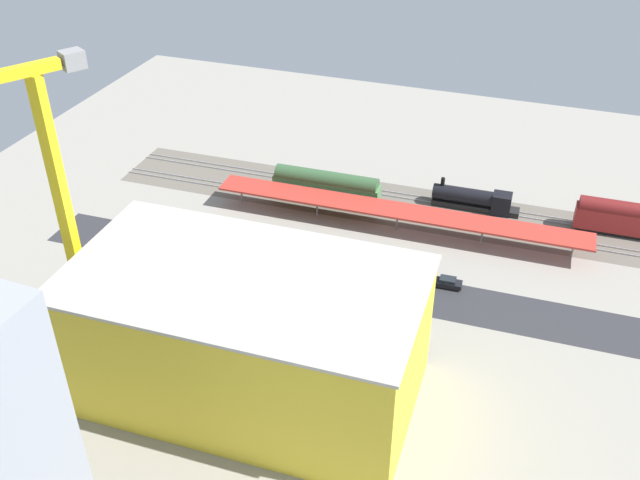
% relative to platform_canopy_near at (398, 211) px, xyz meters
% --- Properties ---
extents(ground_plane, '(154.68, 154.68, 0.00)m').
position_rel_platform_canopy_near_xyz_m(ground_plane, '(5.08, 13.86, -3.66)').
color(ground_plane, gray).
rests_on(ground_plane, ground).
extents(rail_bed, '(96.97, 16.61, 0.01)m').
position_rel_platform_canopy_near_xyz_m(rail_bed, '(5.08, -7.78, -3.66)').
color(rail_bed, '#665E54').
rests_on(rail_bed, ground).
extents(street_asphalt, '(96.85, 11.09, 0.01)m').
position_rel_platform_canopy_near_xyz_m(street_asphalt, '(5.08, 16.74, -3.66)').
color(street_asphalt, '#2D2D33').
rests_on(street_asphalt, ground).
extents(track_rails, '(96.66, 10.17, 0.12)m').
position_rel_platform_canopy_near_xyz_m(track_rails, '(5.08, -7.78, -3.48)').
color(track_rails, '#9E9EA8').
rests_on(track_rails, ground).
extents(platform_canopy_near, '(62.55, 6.55, 3.86)m').
position_rel_platform_canopy_near_xyz_m(platform_canopy_near, '(0.00, 0.00, 0.00)').
color(platform_canopy_near, '#B73328').
rests_on(platform_canopy_near, ground).
extents(locomotive, '(15.15, 3.12, 5.13)m').
position_rel_platform_canopy_near_xyz_m(locomotive, '(-11.36, -11.04, -1.83)').
color(locomotive, black).
rests_on(locomotive, ground).
extents(passenger_coach, '(18.09, 3.39, 5.97)m').
position_rel_platform_canopy_near_xyz_m(passenger_coach, '(-36.77, -11.04, -0.53)').
color(passenger_coach, black).
rests_on(passenger_coach, ground).
extents(freight_coach_far, '(19.26, 3.49, 6.15)m').
position_rel_platform_canopy_near_xyz_m(freight_coach_far, '(14.03, -4.52, -0.43)').
color(freight_coach_far, black).
rests_on(freight_coach_far, ground).
extents(parked_car_0, '(4.33, 2.00, 1.57)m').
position_rel_platform_canopy_near_xyz_m(parked_car_0, '(-11.06, 13.02, -2.97)').
color(parked_car_0, black).
rests_on(parked_car_0, ground).
extents(parked_car_1, '(4.76, 1.91, 1.65)m').
position_rel_platform_canopy_near_xyz_m(parked_car_1, '(-3.10, 13.64, -2.92)').
color(parked_car_1, black).
rests_on(parked_car_1, ground).
extents(parked_car_2, '(4.39, 1.88, 1.75)m').
position_rel_platform_canopy_near_xyz_m(parked_car_2, '(4.53, 13.90, -2.88)').
color(parked_car_2, black).
rests_on(parked_car_2, ground).
extents(parked_car_3, '(4.52, 2.08, 1.69)m').
position_rel_platform_canopy_near_xyz_m(parked_car_3, '(12.34, 13.05, -2.91)').
color(parked_car_3, black).
rests_on(parked_car_3, ground).
extents(parked_car_4, '(4.37, 2.03, 1.64)m').
position_rel_platform_canopy_near_xyz_m(parked_car_4, '(20.65, 13.59, -2.93)').
color(parked_car_4, black).
rests_on(parked_car_4, ground).
extents(parked_car_5, '(4.79, 1.84, 1.72)m').
position_rel_platform_canopy_near_xyz_m(parked_car_5, '(28.12, 13.81, -2.90)').
color(parked_car_5, black).
rests_on(parked_car_5, ground).
extents(parked_car_6, '(4.28, 1.91, 1.63)m').
position_rel_platform_canopy_near_xyz_m(parked_car_6, '(35.44, 13.29, -2.94)').
color(parked_car_6, black).
rests_on(parked_car_6, ground).
extents(construction_building, '(40.67, 22.79, 16.84)m').
position_rel_platform_canopy_near_xyz_m(construction_building, '(8.09, 41.95, 4.76)').
color(construction_building, yellow).
rests_on(construction_building, ground).
extents(construction_roof_slab, '(41.28, 23.41, 0.40)m').
position_rel_platform_canopy_near_xyz_m(construction_roof_slab, '(8.09, 41.95, 13.38)').
color(construction_roof_slab, '#B7B2A8').
rests_on(construction_roof_slab, construction_building).
extents(tower_crane, '(15.10, 23.79, 39.26)m').
position_rel_platform_canopy_near_xyz_m(tower_crane, '(32.47, 42.90, 19.48)').
color(tower_crane, gray).
rests_on(tower_crane, ground).
extents(box_truck_0, '(8.83, 2.60, 3.19)m').
position_rel_platform_canopy_near_xyz_m(box_truck_0, '(16.70, 24.51, -2.10)').
color(box_truck_0, black).
rests_on(box_truck_0, ground).
extents(box_truck_1, '(9.40, 2.69, 3.53)m').
position_rel_platform_canopy_near_xyz_m(box_truck_1, '(3.80, 24.73, -1.94)').
color(box_truck_1, black).
rests_on(box_truck_1, ground).
extents(box_truck_2, '(9.52, 2.69, 3.41)m').
position_rel_platform_canopy_near_xyz_m(box_truck_2, '(-3.84, 24.72, -1.99)').
color(box_truck_2, black).
rests_on(box_truck_2, ground).
extents(street_tree_0, '(4.43, 4.43, 6.79)m').
position_rel_platform_canopy_near_xyz_m(street_tree_0, '(15.05, 21.14, 0.89)').
color(street_tree_0, brown).
rests_on(street_tree_0, ground).
extents(street_tree_1, '(5.38, 5.38, 7.59)m').
position_rel_platform_canopy_near_xyz_m(street_tree_1, '(-4.04, 22.27, 1.21)').
color(street_tree_1, brown).
rests_on(street_tree_1, ground).
extents(street_tree_2, '(5.58, 5.58, 7.86)m').
position_rel_platform_canopy_near_xyz_m(street_tree_2, '(-3.17, 21.32, 1.39)').
color(street_tree_2, brown).
rests_on(street_tree_2, ground).
extents(street_tree_3, '(6.15, 6.15, 8.35)m').
position_rel_platform_canopy_near_xyz_m(street_tree_3, '(27.44, 21.25, 1.61)').
color(street_tree_3, brown).
rests_on(street_tree_3, ground).
extents(traffic_light, '(0.50, 0.36, 7.19)m').
position_rel_platform_canopy_near_xyz_m(traffic_light, '(7.23, 20.97, 1.06)').
color(traffic_light, '#333333').
rests_on(traffic_light, ground).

